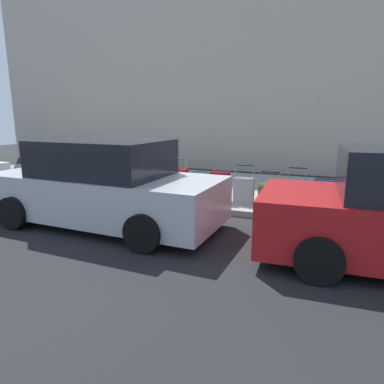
% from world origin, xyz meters
% --- Properties ---
extents(ground_plane, '(40.00, 40.00, 0.00)m').
position_xyz_m(ground_plane, '(0.00, 0.00, 0.00)').
color(ground_plane, black).
extents(sidewalk_curb, '(18.00, 5.00, 0.14)m').
position_xyz_m(sidewalk_curb, '(0.00, -2.50, 0.07)').
color(sidewalk_curb, gray).
rests_on(sidewalk_curb, ground_plane).
extents(building_facade_sidewalk_side, '(24.00, 3.00, 8.81)m').
position_xyz_m(building_facade_sidewalk_side, '(0.00, -7.73, 4.40)').
color(building_facade_sidewalk_side, '#B2A893').
rests_on(building_facade_sidewalk_side, ground_plane).
extents(suitcase_red_0, '(0.45, 0.27, 0.98)m').
position_xyz_m(suitcase_red_0, '(-4.00, -0.61, 0.49)').
color(suitcase_red_0, red).
rests_on(suitcase_red_0, sidewalk_curb).
extents(suitcase_navy_1, '(0.50, 0.20, 0.74)m').
position_xyz_m(suitcase_navy_1, '(-3.42, -0.59, 0.48)').
color(suitcase_navy_1, navy).
rests_on(suitcase_navy_1, sidewalk_curb).
extents(suitcase_black_2, '(0.43, 0.22, 0.94)m').
position_xyz_m(suitcase_black_2, '(-2.83, -0.58, 0.46)').
color(suitcase_black_2, black).
rests_on(suitcase_black_2, sidewalk_curb).
extents(suitcase_olive_3, '(0.50, 0.27, 0.82)m').
position_xyz_m(suitcase_olive_3, '(-2.25, -0.58, 0.40)').
color(suitcase_olive_3, '#59601E').
rests_on(suitcase_olive_3, sidewalk_curb).
extents(suitcase_silver_4, '(0.48, 0.23, 0.92)m').
position_xyz_m(suitcase_silver_4, '(-1.65, -0.65, 0.45)').
color(suitcase_silver_4, '#9EA0A8').
rests_on(suitcase_silver_4, sidewalk_curb).
extents(suitcase_maroon_5, '(0.45, 0.27, 0.78)m').
position_xyz_m(suitcase_maroon_5, '(-1.07, -0.64, 0.50)').
color(suitcase_maroon_5, maroon).
rests_on(suitcase_maroon_5, sidewalk_curb).
extents(suitcase_teal_6, '(0.40, 0.21, 0.71)m').
position_xyz_m(suitcase_teal_6, '(-0.53, -0.68, 0.47)').
color(suitcase_teal_6, '#0F606B').
rests_on(suitcase_teal_6, sidewalk_curb).
extents(suitcase_red_7, '(0.51, 0.21, 1.00)m').
position_xyz_m(suitcase_red_7, '(0.03, -0.66, 0.51)').
color(suitcase_red_7, red).
rests_on(suitcase_red_7, sidewalk_curb).
extents(suitcase_navy_8, '(0.46, 0.22, 0.78)m').
position_xyz_m(suitcase_navy_8, '(0.63, -0.62, 0.50)').
color(suitcase_navy_8, navy).
rests_on(suitcase_navy_8, sidewalk_curb).
extents(suitcase_black_9, '(0.47, 0.25, 0.86)m').
position_xyz_m(suitcase_black_9, '(1.21, -0.66, 0.41)').
color(suitcase_black_9, black).
rests_on(suitcase_black_9, sidewalk_curb).
extents(fire_hydrant, '(0.39, 0.21, 0.78)m').
position_xyz_m(fire_hydrant, '(2.18, -0.65, 0.55)').
color(fire_hydrant, red).
rests_on(fire_hydrant, sidewalk_curb).
extents(bollard_post, '(0.17, 0.17, 0.83)m').
position_xyz_m(bollard_post, '(2.78, -0.50, 0.56)').
color(bollard_post, brown).
rests_on(bollard_post, sidewalk_curb).
extents(parked_car_silver_1, '(4.73, 2.19, 1.70)m').
position_xyz_m(parked_car_silver_1, '(0.64, 1.51, 0.79)').
color(parked_car_silver_1, '#B2B5BA').
rests_on(parked_car_silver_1, ground_plane).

